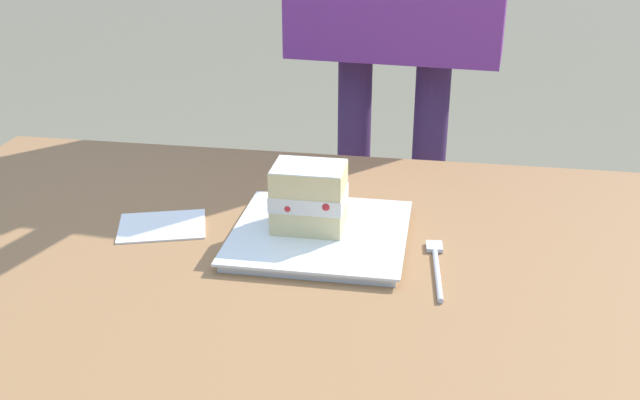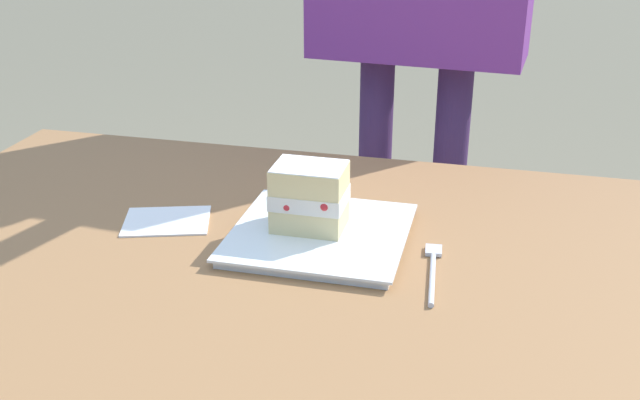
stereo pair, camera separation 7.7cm
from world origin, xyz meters
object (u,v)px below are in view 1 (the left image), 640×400
Objects in this scene: cake_slice at (309,197)px; dessert_fork at (436,265)px; dessert_plate at (320,235)px; patio_table at (300,335)px; paper_napkin at (162,226)px.

dessert_fork is at bearing 161.08° from cake_slice.
dessert_plate is 0.19m from dessert_fork.
patio_table is at bearing 94.71° from cake_slice.
dessert_plate is 0.06m from cake_slice.
dessert_plate is (-0.01, -0.13, 0.10)m from patio_table.
patio_table is 8.78× the size of paper_napkin.
dessert_fork is 0.43m from paper_napkin.
paper_napkin is (0.23, 0.01, -0.06)m from cake_slice.
patio_table is 0.29m from paper_napkin.
patio_table is 0.22m from dessert_fork.
dessert_plate is at bearing -18.34° from dessert_fork.
dessert_fork reaches higher than paper_napkin.
patio_table is at bearing 86.70° from dessert_plate.
paper_napkin is at bearing -27.55° from patio_table.
paper_napkin is (0.25, -0.13, 0.09)m from patio_table.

